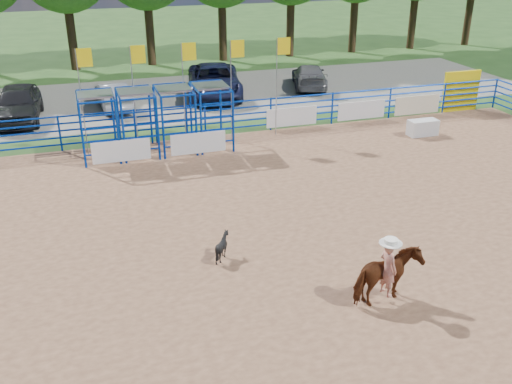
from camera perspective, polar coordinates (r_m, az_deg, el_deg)
ground at (r=16.34m, az=2.98°, el=-5.29°), size 120.00×120.00×0.00m
arena_dirt at (r=16.34m, az=2.98°, el=-5.26°), size 30.00×20.00×0.02m
gravel_strip at (r=31.73m, az=-7.95°, el=9.38°), size 40.00×10.00×0.01m
announcer_table at (r=26.14m, az=16.33°, el=6.20°), size 1.29×0.62×0.69m
horse_and_rider at (r=13.83m, az=13.02°, el=-7.78°), size 1.78×1.08×2.42m
calf at (r=15.49m, az=-3.38°, el=-5.45°), size 0.77×0.71×0.73m
car_a at (r=29.32m, az=-22.69°, el=8.18°), size 2.14×4.92×1.65m
car_b at (r=30.06m, az=-14.09°, el=9.34°), size 1.68×4.01×1.29m
car_c at (r=31.54m, az=-4.19°, el=11.02°), size 3.81×6.36×1.66m
car_d at (r=33.55m, az=5.35°, el=11.46°), size 3.03×4.76×1.28m
perimeter_fence at (r=15.98m, az=3.04°, el=-2.95°), size 30.10×20.10×1.50m
chute_assembly at (r=23.34m, az=-9.08°, el=7.07°), size 19.32×2.41×4.20m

